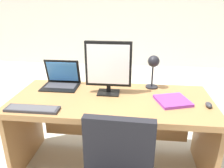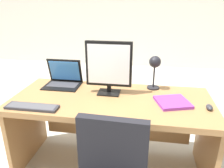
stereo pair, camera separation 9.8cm
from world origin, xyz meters
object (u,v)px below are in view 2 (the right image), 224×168
(mouse, at_px, (209,107))
(desk_lamp, at_px, (155,66))
(desk, at_px, (112,114))
(book, at_px, (173,102))
(laptop, at_px, (64,77))
(keyboard, at_px, (32,107))
(monitor, at_px, (109,66))

(mouse, height_order, desk_lamp, desk_lamp)
(desk, xyz_separation_m, book, (0.52, -0.06, 0.20))
(laptop, xyz_separation_m, keyboard, (-0.06, -0.55, -0.07))
(keyboard, distance_m, book, 1.15)
(keyboard, relative_size, mouse, 4.83)
(desk, xyz_separation_m, monitor, (-0.04, 0.06, 0.45))
(laptop, xyz_separation_m, book, (1.06, -0.28, -0.06))
(keyboard, relative_size, desk_lamp, 1.29)
(mouse, bearing_deg, keyboard, -171.47)
(desk_lamp, distance_m, book, 0.40)
(desk, bearing_deg, desk_lamp, 32.12)
(mouse, bearing_deg, laptop, 165.63)
(mouse, bearing_deg, desk, 171.18)
(keyboard, bearing_deg, mouse, 8.53)
(desk_lamp, relative_size, book, 1.02)
(monitor, xyz_separation_m, desk_lamp, (0.41, 0.17, -0.03))
(desk, xyz_separation_m, keyboard, (-0.60, -0.33, 0.20))
(laptop, relative_size, book, 1.08)
(mouse, distance_m, book, 0.28)
(keyboard, bearing_deg, monitor, 35.62)
(keyboard, xyz_separation_m, desk_lamp, (0.96, 0.56, 0.22))
(desk_lamp, xyz_separation_m, book, (0.16, -0.29, -0.22))
(monitor, xyz_separation_m, keyboard, (-0.56, -0.40, -0.25))
(desk, relative_size, keyboard, 4.12)
(desk, bearing_deg, monitor, 122.06)
(monitor, height_order, keyboard, monitor)
(desk, distance_m, laptop, 0.63)
(monitor, height_order, desk_lamp, monitor)
(monitor, bearing_deg, laptop, 162.72)
(desk, bearing_deg, book, -6.98)
(mouse, height_order, book, mouse)
(keyboard, bearing_deg, book, 13.54)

